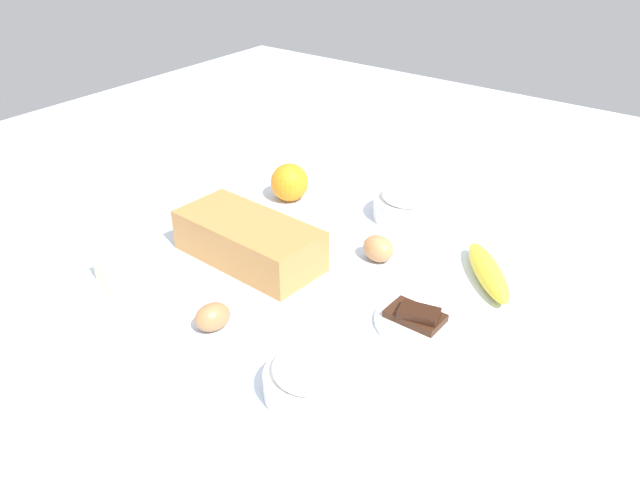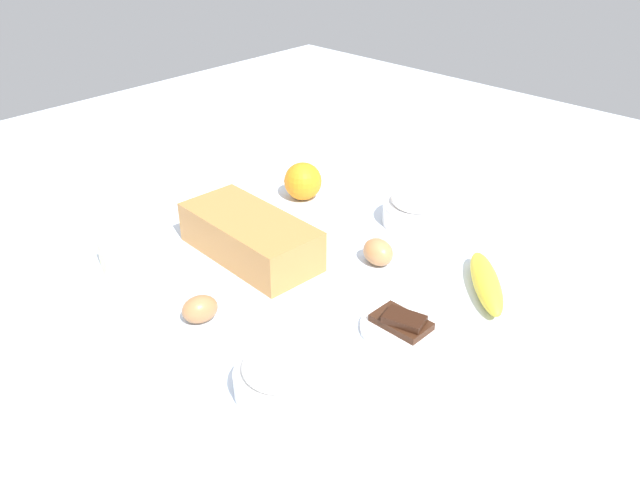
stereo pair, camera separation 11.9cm
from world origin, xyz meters
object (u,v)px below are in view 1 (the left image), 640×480
at_px(flour_bowl, 311,377).
at_px(egg_near_butter, 213,317).
at_px(loaf_pan, 249,240).
at_px(orange_fruit, 290,182).
at_px(banana, 488,272).
at_px(butter_block, 120,272).
at_px(sugar_bowl, 408,203).
at_px(egg_beside_bowl, 378,248).
at_px(chocolate_plate, 415,319).

bearing_deg(flour_bowl, egg_near_butter, 173.83).
bearing_deg(loaf_pan, orange_fruit, 115.66).
xyz_separation_m(banana, butter_block, (-0.51, -0.40, 0.01)).
distance_m(sugar_bowl, egg_near_butter, 0.52).
distance_m(loaf_pan, orange_fruit, 0.26).
relative_size(loaf_pan, egg_beside_bowl, 4.51).
relative_size(sugar_bowl, orange_fruit, 1.71).
bearing_deg(egg_beside_bowl, orange_fruit, 161.37).
bearing_deg(butter_block, egg_beside_bowl, 47.89).
bearing_deg(butter_block, chocolate_plate, 24.64).
xyz_separation_m(sugar_bowl, egg_near_butter, (-0.06, -0.51, -0.01)).
xyz_separation_m(loaf_pan, butter_block, (-0.12, -0.20, -0.01)).
xyz_separation_m(egg_beside_bowl, chocolate_plate, (0.15, -0.13, -0.01)).
bearing_deg(sugar_bowl, banana, -27.80).
relative_size(banana, butter_block, 2.11).
height_order(loaf_pan, sugar_bowl, loaf_pan).
xyz_separation_m(orange_fruit, butter_block, (-0.02, -0.44, -0.01)).
xyz_separation_m(flour_bowl, egg_near_butter, (-0.21, 0.02, -0.01)).
distance_m(loaf_pan, egg_beside_bowl, 0.24).
bearing_deg(banana, loaf_pan, -153.20).
relative_size(sugar_bowl, chocolate_plate, 1.10).
bearing_deg(egg_near_butter, egg_beside_bowl, 73.57).
distance_m(flour_bowl, chocolate_plate, 0.23).
relative_size(loaf_pan, flour_bowl, 2.15).
height_order(sugar_bowl, banana, sugar_bowl).
bearing_deg(orange_fruit, egg_near_butter, -65.77).
distance_m(egg_near_butter, chocolate_plate, 0.32).
xyz_separation_m(sugar_bowl, chocolate_plate, (0.19, -0.31, -0.02)).
bearing_deg(flour_bowl, banana, 79.28).
relative_size(egg_near_butter, egg_beside_bowl, 0.93).
xyz_separation_m(banana, egg_near_butter, (-0.29, -0.39, 0.00)).
relative_size(loaf_pan, sugar_bowl, 2.01).
distance_m(sugar_bowl, butter_block, 0.59).
relative_size(orange_fruit, egg_beside_bowl, 1.31).
distance_m(loaf_pan, chocolate_plate, 0.35).
distance_m(loaf_pan, flour_bowl, 0.38).
relative_size(sugar_bowl, butter_block, 1.58).
distance_m(sugar_bowl, chocolate_plate, 0.37).
bearing_deg(orange_fruit, chocolate_plate, -27.22).
distance_m(banana, egg_near_butter, 0.49).
relative_size(flour_bowl, butter_block, 1.48).
xyz_separation_m(loaf_pan, orange_fruit, (-0.10, 0.24, -0.00)).
relative_size(loaf_pan, orange_fruit, 3.45).
height_order(butter_block, egg_beside_bowl, butter_block).
bearing_deg(chocolate_plate, flour_bowl, -99.46).
bearing_deg(flour_bowl, chocolate_plate, 80.54).
bearing_deg(egg_beside_bowl, chocolate_plate, -40.40).
bearing_deg(loaf_pan, egg_beside_bowl, 39.41).
bearing_deg(sugar_bowl, loaf_pan, -115.61).
bearing_deg(orange_fruit, flour_bowl, -48.05).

